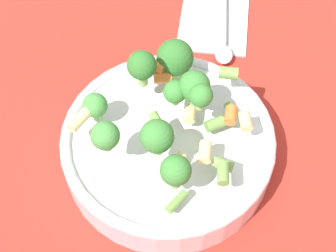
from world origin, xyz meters
name	(u,v)px	position (x,y,z in m)	size (l,w,h in m)	color
ground_plane	(168,157)	(0.00, 0.00, 0.00)	(3.00, 3.00, 0.00)	#B72D23
bowl	(168,145)	(0.00, 0.00, 0.03)	(0.26, 0.26, 0.05)	silver
pasta_salad	(166,99)	(0.02, 0.00, 0.10)	(0.21, 0.21, 0.08)	#8CB766
napkin	(215,15)	(0.25, -0.10, 0.00)	(0.18, 0.14, 0.01)	#B2BCC6
spoon	(224,32)	(0.20, -0.11, 0.01)	(0.20, 0.05, 0.01)	silver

